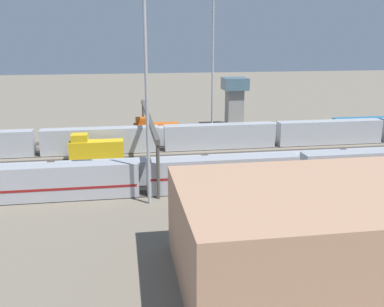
# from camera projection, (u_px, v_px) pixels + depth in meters

# --- Properties ---
(ground_plane) EXTENTS (400.00, 400.00, 0.00)m
(ground_plane) POSITION_uv_depth(u_px,v_px,m) (205.00, 159.00, 83.31)
(ground_plane) COLOR #756B5B
(track_bed_0) EXTENTS (140.00, 2.80, 0.12)m
(track_bed_0) POSITION_uv_depth(u_px,v_px,m) (190.00, 138.00, 99.98)
(track_bed_0) COLOR #3D3833
(track_bed_0) RESTS_ON ground_plane
(track_bed_1) EXTENTS (140.00, 2.80, 0.12)m
(track_bed_1) POSITION_uv_depth(u_px,v_px,m) (194.00, 143.00, 95.21)
(track_bed_1) COLOR #4C443D
(track_bed_1) RESTS_ON ground_plane
(track_bed_2) EXTENTS (140.00, 2.80, 0.12)m
(track_bed_2) POSITION_uv_depth(u_px,v_px,m) (198.00, 149.00, 90.45)
(track_bed_2) COLOR #4C443D
(track_bed_2) RESTS_ON ground_plane
(track_bed_3) EXTENTS (140.00, 2.80, 0.12)m
(track_bed_3) POSITION_uv_depth(u_px,v_px,m) (202.00, 155.00, 85.68)
(track_bed_3) COLOR #3D3833
(track_bed_3) RESTS_ON ground_plane
(track_bed_4) EXTENTS (140.00, 2.80, 0.12)m
(track_bed_4) POSITION_uv_depth(u_px,v_px,m) (207.00, 162.00, 80.92)
(track_bed_4) COLOR #3D3833
(track_bed_4) RESTS_ON ground_plane
(track_bed_5) EXTENTS (140.00, 2.80, 0.12)m
(track_bed_5) POSITION_uv_depth(u_px,v_px,m) (213.00, 170.00, 76.15)
(track_bed_5) COLOR #4C443D
(track_bed_5) RESTS_ON ground_plane
(track_bed_6) EXTENTS (140.00, 2.80, 0.12)m
(track_bed_6) POSITION_uv_depth(u_px,v_px,m) (219.00, 179.00, 71.38)
(track_bed_6) COLOR #4C443D
(track_bed_6) RESTS_ON ground_plane
(track_bed_7) EXTENTS (140.00, 2.80, 0.12)m
(track_bed_7) POSITION_uv_depth(u_px,v_px,m) (226.00, 189.00, 66.62)
(track_bed_7) COLOR #3D3833
(track_bed_7) RESTS_ON ground_plane
(train_on_track_2) EXTENTS (119.80, 3.00, 5.00)m
(train_on_track_2) POSITION_uv_depth(u_px,v_px,m) (220.00, 136.00, 90.49)
(train_on_track_2) COLOR #B7BABF
(train_on_track_2) RESTS_ON ground_plane
(train_on_track_1) EXTENTS (66.40, 3.00, 4.40)m
(train_on_track_1) POSITION_uv_depth(u_px,v_px,m) (275.00, 131.00, 97.50)
(train_on_track_1) COLOR #1E6B9E
(train_on_track_1) RESTS_ON ground_plane
(train_on_track_3) EXTENTS (10.00, 3.00, 5.00)m
(train_on_track_3) POSITION_uv_depth(u_px,v_px,m) (95.00, 149.00, 81.98)
(train_on_track_3) COLOR gold
(train_on_track_3) RESTS_ON ground_plane
(train_on_track_6) EXTENTS (139.00, 3.00, 4.40)m
(train_on_track_6) POSITION_uv_depth(u_px,v_px,m) (198.00, 168.00, 70.32)
(train_on_track_6) COLOR maroon
(train_on_track_6) RESTS_ON ground_plane
(train_on_track_7) EXTENTS (119.80, 3.06, 5.00)m
(train_on_track_7) POSITION_uv_depth(u_px,v_px,m) (223.00, 174.00, 65.88)
(train_on_track_7) COLOR #A8AAB2
(train_on_track_7) RESTS_ON ground_plane
(train_on_track_0) EXTENTS (10.00, 3.00, 5.00)m
(train_on_track_0) POSITION_uv_depth(u_px,v_px,m) (155.00, 130.00, 98.19)
(train_on_track_0) COLOR #D85914
(train_on_track_0) RESTS_ON ground_plane
(light_mast_0) EXTENTS (2.80, 0.70, 31.87)m
(light_mast_0) POSITION_uv_depth(u_px,v_px,m) (213.00, 49.00, 97.88)
(light_mast_0) COLOR #9EA0A5
(light_mast_0) RESTS_ON ground_plane
(light_mast_1) EXTENTS (2.80, 0.70, 29.20)m
(light_mast_1) POSITION_uv_depth(u_px,v_px,m) (146.00, 70.00, 56.40)
(light_mast_1) COLOR #9EA0A5
(light_mast_1) RESTS_ON ground_plane
(signal_gantry) EXTENTS (0.70, 40.00, 8.80)m
(signal_gantry) POSITION_uv_depth(u_px,v_px,m) (148.00, 121.00, 79.69)
(signal_gantry) COLOR #4C4742
(signal_gantry) RESTS_ON ground_plane
(control_tower) EXTENTS (6.00, 6.00, 12.56)m
(control_tower) POSITION_uv_depth(u_px,v_px,m) (235.00, 98.00, 110.83)
(control_tower) COLOR gray
(control_tower) RESTS_ON ground_plane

